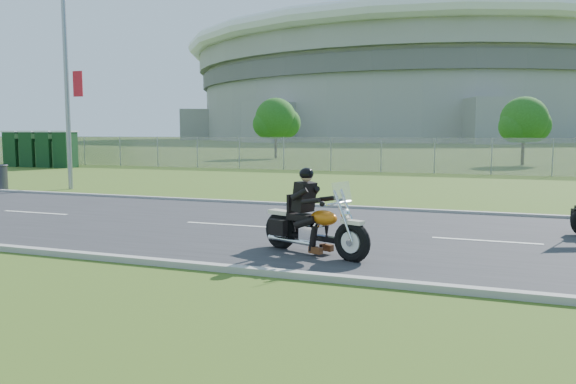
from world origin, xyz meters
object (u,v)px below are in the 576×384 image
(porta_toilet_a, at_px, (65,150))
(porta_toilet_b, at_px, (48,150))
(porta_toilet_d, at_px, (15,149))
(motorcycle_lead, at_px, (313,228))
(streetlight, at_px, (69,48))
(porta_toilet_c, at_px, (32,150))
(trash_can, at_px, (0,179))

(porta_toilet_a, distance_m, porta_toilet_b, 1.40)
(porta_toilet_b, bearing_deg, porta_toilet_d, 180.00)
(porta_toilet_b, height_order, motorcycle_lead, porta_toilet_b)
(streetlight, bearing_deg, porta_toilet_a, 132.91)
(porta_toilet_c, relative_size, trash_can, 2.27)
(porta_toilet_b, height_order, trash_can, porta_toilet_b)
(streetlight, height_order, trash_can, streetlight)
(porta_toilet_a, xyz_separation_m, porta_toilet_d, (-4.20, 0.00, 0.00))
(motorcycle_lead, relative_size, trash_can, 2.32)
(porta_toilet_a, xyz_separation_m, porta_toilet_c, (-2.80, 0.00, 0.00))
(porta_toilet_a, height_order, trash_can, porta_toilet_a)
(motorcycle_lead, bearing_deg, porta_toilet_b, 163.34)
(motorcycle_lead, bearing_deg, streetlight, 168.18)
(motorcycle_lead, xyz_separation_m, trash_can, (-14.89, 6.71, -0.02))
(porta_toilet_b, xyz_separation_m, porta_toilet_d, (-2.80, 0.00, 0.00))
(porta_toilet_b, bearing_deg, porta_toilet_a, 0.00)
(porta_toilet_c, bearing_deg, streetlight, -40.06)
(porta_toilet_b, bearing_deg, streetlight, -43.35)
(streetlight, bearing_deg, porta_toilet_c, 139.94)
(porta_toilet_a, distance_m, porta_toilet_c, 2.80)
(streetlight, height_order, porta_toilet_b, streetlight)
(porta_toilet_d, bearing_deg, porta_toilet_a, 0.00)
(motorcycle_lead, distance_m, trash_can, 16.34)
(streetlight, xyz_separation_m, porta_toilet_a, (-10.02, 10.78, -4.49))
(streetlight, relative_size, porta_toilet_a, 4.35)
(streetlight, distance_m, motorcycle_lead, 16.38)
(streetlight, relative_size, trash_can, 9.87)
(streetlight, height_order, motorcycle_lead, streetlight)
(porta_toilet_a, relative_size, porta_toilet_b, 1.00)
(streetlight, xyz_separation_m, trash_can, (-1.95, -1.92, -5.13))
(streetlight, relative_size, motorcycle_lead, 4.26)
(porta_toilet_d, relative_size, trash_can, 2.27)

